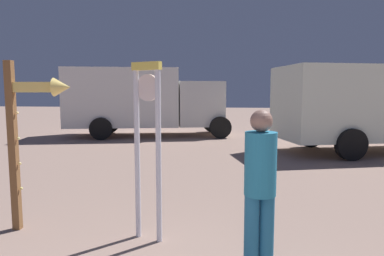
% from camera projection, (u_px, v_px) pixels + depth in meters
% --- Properties ---
extents(standing_clock, '(0.41, 0.22, 2.29)m').
position_uv_depth(standing_clock, '(148.00, 136.00, 4.30)').
color(standing_clock, silver).
rests_on(standing_clock, ground_plane).
extents(arrow_sign, '(0.88, 0.27, 2.34)m').
position_uv_depth(arrow_sign, '(32.00, 121.00, 4.59)').
color(arrow_sign, brown).
rests_on(arrow_sign, ground_plane).
extents(person_near_clock, '(0.33, 0.33, 1.74)m').
position_uv_depth(person_near_clock, '(260.00, 183.00, 3.54)').
color(person_near_clock, teal).
rests_on(person_near_clock, ground_plane).
extents(box_truck_near, '(7.16, 4.14, 2.70)m').
position_uv_depth(box_truck_near, '(377.00, 105.00, 10.74)').
color(box_truck_near, white).
rests_on(box_truck_near, ground_plane).
extents(box_truck_far, '(7.21, 3.80, 2.90)m').
position_uv_depth(box_truck_far, '(142.00, 99.00, 14.68)').
color(box_truck_far, white).
rests_on(box_truck_far, ground_plane).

